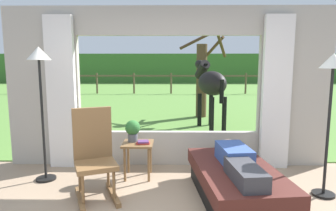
% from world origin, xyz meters
% --- Properties ---
extents(back_wall_with_window, '(5.20, 0.12, 2.55)m').
position_xyz_m(back_wall_with_window, '(0.00, 2.26, 1.25)').
color(back_wall_with_window, '#ADA599').
rests_on(back_wall_with_window, ground_plane).
extents(curtain_panel_left, '(0.44, 0.10, 2.40)m').
position_xyz_m(curtain_panel_left, '(-1.69, 2.12, 1.20)').
color(curtain_panel_left, silver).
rests_on(curtain_panel_left, ground_plane).
extents(curtain_panel_right, '(0.44, 0.10, 2.40)m').
position_xyz_m(curtain_panel_right, '(1.69, 2.12, 1.20)').
color(curtain_panel_right, silver).
rests_on(curtain_panel_right, ground_plane).
extents(outdoor_pasture_lawn, '(36.00, 21.68, 0.02)m').
position_xyz_m(outdoor_pasture_lawn, '(0.00, 13.16, 0.01)').
color(outdoor_pasture_lawn, '#568438').
rests_on(outdoor_pasture_lawn, ground_plane).
extents(distant_hill_ridge, '(36.00, 2.00, 2.40)m').
position_xyz_m(distant_hill_ridge, '(0.00, 23.00, 1.20)').
color(distant_hill_ridge, '#3D6D2F').
rests_on(distant_hill_ridge, ground_plane).
extents(recliner_sofa, '(1.09, 1.79, 0.42)m').
position_xyz_m(recliner_sofa, '(0.84, 0.94, 0.22)').
color(recliner_sofa, black).
rests_on(recliner_sofa, ground_plane).
extents(reclining_person, '(0.41, 1.44, 0.22)m').
position_xyz_m(reclining_person, '(0.84, 0.89, 0.52)').
color(reclining_person, '#334C8C').
rests_on(reclining_person, recliner_sofa).
extents(rocking_chair, '(0.69, 0.80, 1.12)m').
position_xyz_m(rocking_chair, '(-0.91, 1.03, 0.55)').
color(rocking_chair, brown).
rests_on(rocking_chair, ground_plane).
extents(side_table, '(0.44, 0.44, 0.52)m').
position_xyz_m(side_table, '(-0.44, 1.67, 0.43)').
color(side_table, brown).
rests_on(side_table, ground_plane).
extents(potted_plant, '(0.22, 0.22, 0.32)m').
position_xyz_m(potted_plant, '(-0.52, 1.73, 0.70)').
color(potted_plant, '#4C5156').
rests_on(potted_plant, side_table).
extents(book_stack, '(0.19, 0.16, 0.04)m').
position_xyz_m(book_stack, '(-0.35, 1.61, 0.54)').
color(book_stack, '#B22D28').
rests_on(book_stack, side_table).
extents(floor_lamp_left, '(0.32, 0.32, 1.89)m').
position_xyz_m(floor_lamp_left, '(-1.76, 1.55, 1.53)').
color(floor_lamp_left, black).
rests_on(floor_lamp_left, ground_plane).
extents(floor_lamp_right, '(0.32, 0.32, 1.79)m').
position_xyz_m(floor_lamp_right, '(1.99, 1.09, 1.44)').
color(floor_lamp_right, black).
rests_on(floor_lamp_right, ground_plane).
extents(horse, '(0.86, 1.82, 1.73)m').
position_xyz_m(horse, '(1.02, 4.94, 1.16)').
color(horse, black).
rests_on(horse, outdoor_pasture_lawn).
extents(pasture_tree, '(1.48, 1.54, 2.75)m').
position_xyz_m(pasture_tree, '(0.99, 6.56, 1.27)').
color(pasture_tree, '#4C3823').
rests_on(pasture_tree, outdoor_pasture_lawn).
extents(pasture_fence_line, '(16.10, 0.10, 1.10)m').
position_xyz_m(pasture_fence_line, '(0.00, 13.46, 0.74)').
color(pasture_fence_line, brown).
rests_on(pasture_fence_line, outdoor_pasture_lawn).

